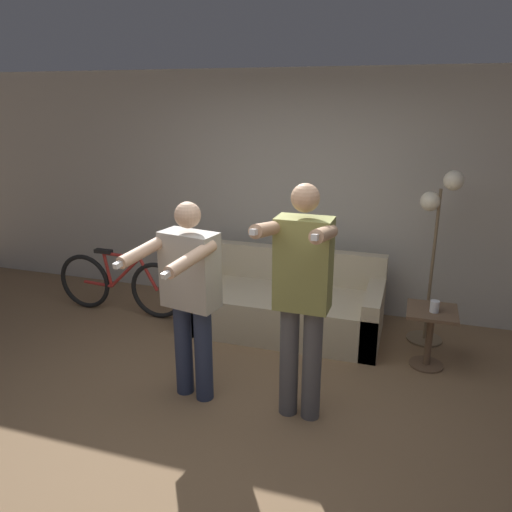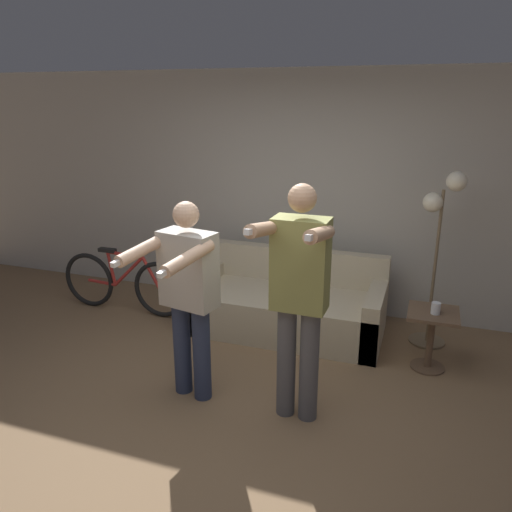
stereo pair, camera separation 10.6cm
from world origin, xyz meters
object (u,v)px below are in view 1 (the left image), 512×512
Objects in this scene: floor_lamp at (438,222)px; cup at (435,306)px; bicycle at (120,284)px; cat at (299,241)px; side_table at (430,326)px; person_right at (302,291)px; couch at (285,306)px; person_left at (189,291)px.

floor_lamp is 16.48× the size of cup.
cat is at bearing 14.65° from bicycle.
side_table is 0.21m from cup.
cat is 0.27× the size of bicycle.
person_right is 1.85m from floor_lamp.
cat reaches higher than couch.
cup is at bearing -73.19° from side_table.
person_left is at bearing -104.03° from cat.
cup is (1.37, -0.72, -0.27)m from cat.
person_left is 2.11m from cup.
cat is 1.40m from floor_lamp.
person_right reaches higher than person_left.
bicycle is at bearing 150.10° from person_left.
couch is 1.45m from side_table.
floor_lamp is 3.11× the size of side_table.
cat is 4.13× the size of cup.
person_left is 2.01m from bicycle.
floor_lamp reaches higher than couch.
couch is 1.85m from bicycle.
cat reaches higher than side_table.
side_table is 0.35× the size of bicycle.
person_left is (-0.39, -1.41, 0.65)m from couch.
cup is (1.42, -0.37, 0.33)m from couch.
person_right is at bearing -132.23° from cup.
cup is (1.81, 1.04, -0.32)m from person_left.
floor_lamp is 0.97m from side_table.
person_right is 3.26× the size of side_table.
floor_lamp is at bearing 52.74° from person_left.
floor_lamp is at bearing 92.30° from cup.
cup is 3.28m from bicycle.
person_left is at bearing -149.05° from side_table.
floor_lamp is at bearing 7.42° from couch.
side_table is at bearing 106.81° from cup.
bicycle is (-3.24, -0.33, -0.87)m from floor_lamp.
cup is (0.02, -0.55, -0.61)m from floor_lamp.
floor_lamp reaches higher than cat.
person_left is at bearing -150.16° from cup.
person_left is 1.81m from cat.
couch is 4.60× the size of cat.
person_left reaches higher than cat.
couch is 1.60m from person_left.
bicycle is (-3.25, 0.18, -0.05)m from side_table.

